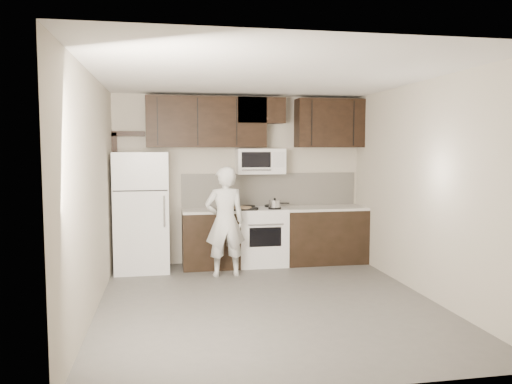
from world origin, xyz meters
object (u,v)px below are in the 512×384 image
object	(u,v)px
stove	(262,236)
person	(225,221)
microwave	(260,161)
refrigerator	(142,212)

from	to	relation	value
stove	person	bearing A→B (deg)	-138.08
microwave	refrigerator	distance (m)	2.00
person	refrigerator	bearing A→B (deg)	-27.85
stove	microwave	world-z (taller)	microwave
stove	microwave	xyz separation A→B (m)	(-0.00, 0.12, 1.19)
refrigerator	person	world-z (taller)	refrigerator
stove	microwave	size ratio (longest dim) A/B	1.24
microwave	person	xyz separation A→B (m)	(-0.65, -0.71, -0.85)
microwave	refrigerator	bearing A→B (deg)	-174.85
stove	person	size ratio (longest dim) A/B	0.59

